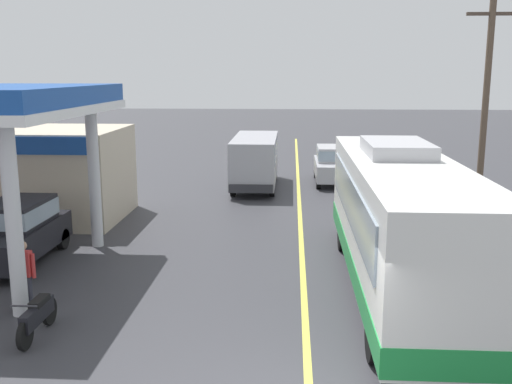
{
  "coord_description": "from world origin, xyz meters",
  "views": [
    {
      "loc": [
        -0.35,
        -8.7,
        5.45
      ],
      "look_at": [
        -1.5,
        10.0,
        1.6
      ],
      "focal_mm": 41.0,
      "sensor_mm": 36.0,
      "label": 1
    }
  ],
  "objects_px": {
    "motorcycle_parked_forecourt": "(37,316)",
    "coach_bus_main": "(400,224)",
    "car_at_pump": "(17,229)",
    "pedestrian_near_pump": "(24,271)",
    "minibus_opposing_lane": "(255,157)",
    "car_trailing_behind_bus": "(332,163)"
  },
  "relations": [
    {
      "from": "motorcycle_parked_forecourt",
      "to": "coach_bus_main",
      "type": "bearing_deg",
      "value": 21.99
    },
    {
      "from": "coach_bus_main",
      "to": "car_at_pump",
      "type": "xyz_separation_m",
      "value": [
        -10.64,
        1.45,
        -0.71
      ]
    },
    {
      "from": "coach_bus_main",
      "to": "pedestrian_near_pump",
      "type": "xyz_separation_m",
      "value": [
        -8.89,
        -1.88,
        -0.79
      ]
    },
    {
      "from": "minibus_opposing_lane",
      "to": "pedestrian_near_pump",
      "type": "relative_size",
      "value": 3.69
    },
    {
      "from": "car_at_pump",
      "to": "motorcycle_parked_forecourt",
      "type": "height_order",
      "value": "car_at_pump"
    },
    {
      "from": "motorcycle_parked_forecourt",
      "to": "pedestrian_near_pump",
      "type": "bearing_deg",
      "value": 122.85
    },
    {
      "from": "minibus_opposing_lane",
      "to": "pedestrian_near_pump",
      "type": "distance_m",
      "value": 15.72
    },
    {
      "from": "pedestrian_near_pump",
      "to": "minibus_opposing_lane",
      "type": "bearing_deg",
      "value": 73.67
    },
    {
      "from": "minibus_opposing_lane",
      "to": "motorcycle_parked_forecourt",
      "type": "height_order",
      "value": "minibus_opposing_lane"
    },
    {
      "from": "minibus_opposing_lane",
      "to": "coach_bus_main",
      "type": "bearing_deg",
      "value": -71.27
    },
    {
      "from": "car_trailing_behind_bus",
      "to": "coach_bus_main",
      "type": "bearing_deg",
      "value": -87.27
    },
    {
      "from": "car_at_pump",
      "to": "minibus_opposing_lane",
      "type": "xyz_separation_m",
      "value": [
        6.17,
        11.75,
        0.46
      ]
    },
    {
      "from": "car_trailing_behind_bus",
      "to": "minibus_opposing_lane",
      "type": "bearing_deg",
      "value": -159.09
    },
    {
      "from": "pedestrian_near_pump",
      "to": "motorcycle_parked_forecourt",
      "type": "bearing_deg",
      "value": -57.15
    },
    {
      "from": "coach_bus_main",
      "to": "motorcycle_parked_forecourt",
      "type": "distance_m",
      "value": 8.74
    },
    {
      "from": "coach_bus_main",
      "to": "minibus_opposing_lane",
      "type": "bearing_deg",
      "value": 108.73
    },
    {
      "from": "minibus_opposing_lane",
      "to": "motorcycle_parked_forecourt",
      "type": "xyz_separation_m",
      "value": [
        -3.54,
        -16.44,
        -1.03
      ]
    },
    {
      "from": "motorcycle_parked_forecourt",
      "to": "car_trailing_behind_bus",
      "type": "distance_m",
      "value": 19.33
    },
    {
      "from": "coach_bus_main",
      "to": "car_trailing_behind_bus",
      "type": "height_order",
      "value": "coach_bus_main"
    },
    {
      "from": "coach_bus_main",
      "to": "motorcycle_parked_forecourt",
      "type": "xyz_separation_m",
      "value": [
        -8.02,
        -3.24,
        -1.28
      ]
    },
    {
      "from": "pedestrian_near_pump",
      "to": "car_trailing_behind_bus",
      "type": "bearing_deg",
      "value": 63.62
    },
    {
      "from": "minibus_opposing_lane",
      "to": "motorcycle_parked_forecourt",
      "type": "bearing_deg",
      "value": -102.16
    }
  ]
}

